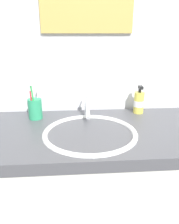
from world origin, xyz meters
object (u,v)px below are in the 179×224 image
object	(u,v)px
toothbrush_green	(33,98)
toothbrush_white	(37,98)
toothbrush_red	(31,100)
soap_dispenser	(139,102)
faucet	(87,108)
toothbrush_cup	(35,109)

from	to	relation	value
toothbrush_green	toothbrush_white	xyz separation A→B (m)	(0.01, 0.05, -0.02)
toothbrush_red	soap_dispenser	world-z (taller)	toothbrush_red
faucet	soap_dispenser	size ratio (longest dim) A/B	1.04
faucet	toothbrush_cup	bearing A→B (deg)	178.20
toothbrush_cup	toothbrush_white	xyz separation A→B (m)	(0.01, 0.03, 0.05)
toothbrush_green	toothbrush_red	bearing A→B (deg)	157.32
faucet	toothbrush_red	xyz separation A→B (m)	(-0.28, -0.01, 0.05)
faucet	toothbrush_white	bearing A→B (deg)	172.08
toothbrush_cup	faucet	bearing A→B (deg)	-1.80
faucet	toothbrush_cup	world-z (taller)	faucet
toothbrush_cup	soap_dispenser	xyz separation A→B (m)	(0.56, 0.05, 0.01)
toothbrush_green	soap_dispenser	size ratio (longest dim) A/B	1.30
toothbrush_cup	toothbrush_green	xyz separation A→B (m)	(-0.00, -0.03, 0.07)
faucet	soap_dispenser	bearing A→B (deg)	10.55
faucet	toothbrush_white	world-z (taller)	toothbrush_white
toothbrush_cup	toothbrush_white	world-z (taller)	toothbrush_white
toothbrush_cup	soap_dispenser	bearing A→B (deg)	4.67
toothbrush_red	toothbrush_white	size ratio (longest dim) A/B	1.00
faucet	toothbrush_red	distance (m)	0.28
toothbrush_green	soap_dispenser	distance (m)	0.57
toothbrush_cup	toothbrush_white	bearing A→B (deg)	67.24
toothbrush_green	toothbrush_white	bearing A→B (deg)	76.34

